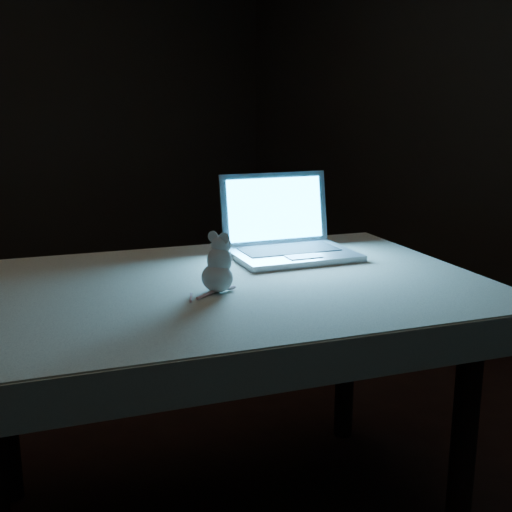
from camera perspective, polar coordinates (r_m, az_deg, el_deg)
floor at (r=2.30m, az=-5.74°, el=-20.69°), size 5.00×5.00×0.00m
table at (r=2.00m, az=-3.36°, el=-13.40°), size 1.67×1.34×0.77m
tablecloth at (r=1.94m, az=-1.93°, el=-3.29°), size 1.86×1.67×0.10m
laptop at (r=2.13m, az=3.39°, el=3.40°), size 0.48×0.45×0.27m
plush_mouse at (r=1.75m, az=-3.49°, el=-0.60°), size 0.15×0.15×0.17m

